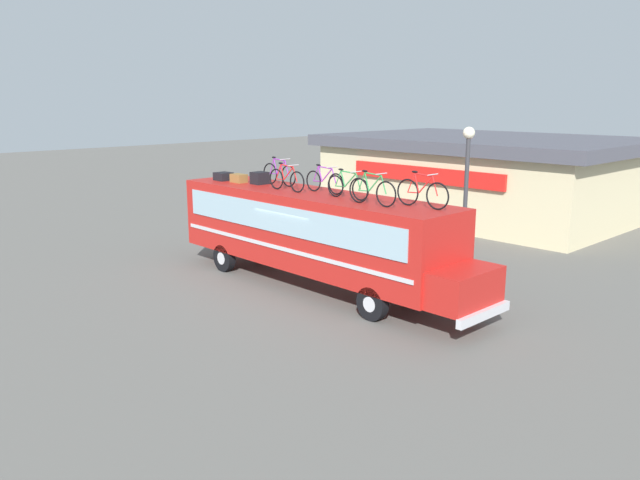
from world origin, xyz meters
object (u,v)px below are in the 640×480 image
object	(u,v)px
rooftop_bicycle_3	(325,181)
rooftop_bicycle_5	(372,191)
rooftop_bicycle_1	(279,174)
rooftop_bicycle_6	(422,193)
luggage_bag_2	(239,178)
street_lamp	(467,179)
luggage_bag_1	(223,176)
luggage_bag_3	(260,178)
rooftop_bicycle_2	(286,179)
rooftop_bicycle_4	(348,186)
bus	(314,231)

from	to	relation	value
rooftop_bicycle_3	rooftop_bicycle_5	size ratio (longest dim) A/B	0.97
rooftop_bicycle_1	rooftop_bicycle_6	bearing A→B (deg)	-0.83
luggage_bag_2	street_lamp	bearing A→B (deg)	36.38
rooftop_bicycle_1	luggage_bag_1	bearing A→B (deg)	-166.05
rooftop_bicycle_5	rooftop_bicycle_6	world-z (taller)	rooftop_bicycle_6
luggage_bag_2	rooftop_bicycle_1	distance (m)	1.65
luggage_bag_3	rooftop_bicycle_6	world-z (taller)	rooftop_bicycle_6
luggage_bag_1	rooftop_bicycle_6	xyz separation A→B (m)	(8.42, 0.51, 0.26)
luggage_bag_2	rooftop_bicycle_5	bearing A→B (deg)	-1.78
luggage_bag_3	rooftop_bicycle_1	world-z (taller)	rooftop_bicycle_1
rooftop_bicycle_1	rooftop_bicycle_3	bearing A→B (deg)	-2.94
luggage_bag_3	rooftop_bicycle_5	bearing A→B (deg)	-4.76
luggage_bag_2	rooftop_bicycle_3	xyz separation A→B (m)	(3.86, 0.42, 0.22)
luggage_bag_2	rooftop_bicycle_1	xyz separation A→B (m)	(1.54, 0.54, 0.25)
luggage_bag_2	rooftop_bicycle_2	bearing A→B (deg)	-2.68
rooftop_bicycle_4	rooftop_bicycle_6	xyz separation A→B (m)	(2.43, 0.34, 0.04)
bus	rooftop_bicycle_2	distance (m)	1.86
luggage_bag_2	rooftop_bicycle_3	size ratio (longest dim) A/B	0.34
luggage_bag_2	luggage_bag_3	size ratio (longest dim) A/B	1.15
rooftop_bicycle_2	rooftop_bicycle_6	world-z (taller)	rooftop_bicycle_6
luggage_bag_2	rooftop_bicycle_1	size ratio (longest dim) A/B	0.34
luggage_bag_3	luggage_bag_2	bearing A→B (deg)	-162.62
rooftop_bicycle_2	rooftop_bicycle_6	bearing A→B (deg)	6.77
rooftop_bicycle_1	street_lamp	distance (m)	6.19
rooftop_bicycle_5	street_lamp	xyz separation A→B (m)	(-0.14, 4.78, -0.10)
rooftop_bicycle_5	rooftop_bicycle_6	bearing A→B (deg)	28.27
rooftop_bicycle_2	rooftop_bicycle_4	xyz separation A→B (m)	(2.45, 0.24, -0.01)
rooftop_bicycle_4	rooftop_bicycle_6	bearing A→B (deg)	7.96
rooftop_bicycle_4	street_lamp	world-z (taller)	street_lamp
luggage_bag_3	rooftop_bicycle_6	xyz separation A→B (m)	(6.74, 0.19, 0.19)
luggage_bag_2	rooftop_bicycle_6	size ratio (longest dim) A/B	0.33
luggage_bag_1	luggage_bag_3	distance (m)	1.72
rooftop_bicycle_3	street_lamp	xyz separation A→B (m)	(2.37, 4.16, -0.07)
bus	luggage_bag_3	xyz separation A→B (m)	(-2.80, 0.07, 1.41)
rooftop_bicycle_1	bus	bearing A→B (deg)	-9.49
street_lamp	luggage_bag_1	bearing A→B (deg)	-146.74
bus	rooftop_bicycle_6	bearing A→B (deg)	3.83
rooftop_bicycle_4	rooftop_bicycle_5	world-z (taller)	rooftop_bicycle_5
luggage_bag_2	rooftop_bicycle_4	bearing A→B (deg)	1.26
luggage_bag_2	rooftop_bicycle_6	distance (m)	7.59
rooftop_bicycle_4	rooftop_bicycle_3	bearing A→B (deg)	166.45
bus	rooftop_bicycle_5	size ratio (longest dim) A/B	6.87
rooftop_bicycle_2	rooftop_bicycle_6	xyz separation A→B (m)	(4.88, 0.58, 0.03)
luggage_bag_1	rooftop_bicycle_4	world-z (taller)	rooftop_bicycle_4
luggage_bag_1	rooftop_bicycle_4	bearing A→B (deg)	1.58
bus	rooftop_bicycle_2	bearing A→B (deg)	-161.51
rooftop_bicycle_1	rooftop_bicycle_3	world-z (taller)	rooftop_bicycle_1
rooftop_bicycle_2	rooftop_bicycle_3	bearing A→B (deg)	25.27
bus	rooftop_bicycle_1	distance (m)	2.66
luggage_bag_3	rooftop_bicycle_3	world-z (taller)	rooftop_bicycle_3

